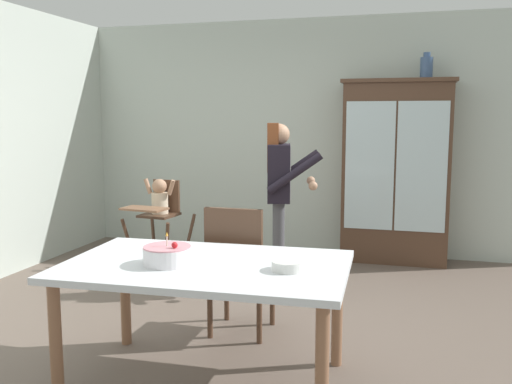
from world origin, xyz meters
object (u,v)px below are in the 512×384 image
object	(u,v)px
dining_table	(206,276)
birthday_cake	(167,255)
china_cabinet	(396,171)
ceramic_vase	(426,67)
dining_chair_far_side	(238,262)
high_chair_with_toddler	(159,207)
adult_person	(280,185)
serving_bowl	(288,266)

from	to	relation	value
dining_table	birthday_cake	world-z (taller)	birthday_cake
china_cabinet	ceramic_vase	xyz separation A→B (m)	(0.28, 0.00, 1.10)
china_cabinet	dining_chair_far_side	size ratio (longest dim) A/B	2.06
high_chair_with_toddler	birthday_cake	xyz separation A→B (m)	(1.16, -2.33, 0.14)
dining_table	adult_person	bearing A→B (deg)	90.22
ceramic_vase	high_chair_with_toddler	size ratio (longest dim) A/B	0.28
ceramic_vase	birthday_cake	size ratio (longest dim) A/B	0.96
china_cabinet	birthday_cake	size ratio (longest dim) A/B	7.07
dining_table	dining_chair_far_side	xyz separation A→B (m)	(-0.03, 0.73, -0.10)
adult_person	dining_table	distance (m)	1.96
dining_table	serving_bowl	xyz separation A→B (m)	(0.50, -0.03, 0.11)
dining_table	dining_chair_far_side	bearing A→B (deg)	92.63
serving_bowl	dining_chair_far_side	xyz separation A→B (m)	(-0.53, 0.76, -0.21)
china_cabinet	high_chair_with_toddler	size ratio (longest dim) A/B	2.09
china_cabinet	serving_bowl	distance (m)	3.29
adult_person	ceramic_vase	bearing A→B (deg)	-57.27
china_cabinet	high_chair_with_toddler	xyz separation A→B (m)	(-2.35, -0.98, -0.34)
dining_table	birthday_cake	xyz separation A→B (m)	(-0.20, -0.09, 0.14)
serving_bowl	dining_chair_far_side	bearing A→B (deg)	125.00
ceramic_vase	adult_person	size ratio (longest dim) A/B	0.18
china_cabinet	birthday_cake	xyz separation A→B (m)	(-1.19, -3.30, -0.20)
adult_person	serving_bowl	size ratio (longest dim) A/B	8.50
adult_person	serving_bowl	distance (m)	2.04
high_chair_with_toddler	birthday_cake	size ratio (longest dim) A/B	3.39
dining_table	dining_chair_far_side	size ratio (longest dim) A/B	1.76
ceramic_vase	adult_person	distance (m)	2.13
birthday_cake	serving_bowl	size ratio (longest dim) A/B	1.56
china_cabinet	dining_table	world-z (taller)	china_cabinet
adult_person	birthday_cake	bearing A→B (deg)	161.82
ceramic_vase	dining_chair_far_side	world-z (taller)	ceramic_vase
high_chair_with_toddler	serving_bowl	world-z (taller)	high_chair_with_toddler
china_cabinet	serving_bowl	bearing A→B (deg)	-98.53
ceramic_vase	dining_table	bearing A→B (deg)	-111.41
dining_chair_far_side	high_chair_with_toddler	bearing A→B (deg)	-48.24
birthday_cake	china_cabinet	bearing A→B (deg)	70.23
ceramic_vase	serving_bowl	world-z (taller)	ceramic_vase
dining_chair_far_side	serving_bowl	bearing A→B (deg)	125.43
serving_bowl	dining_chair_far_side	size ratio (longest dim) A/B	0.19
ceramic_vase	high_chair_with_toddler	xyz separation A→B (m)	(-2.62, -0.98, -1.44)
dining_table	dining_chair_far_side	distance (m)	0.74
serving_bowl	ceramic_vase	bearing A→B (deg)	76.76
adult_person	dining_chair_far_side	distance (m)	1.27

